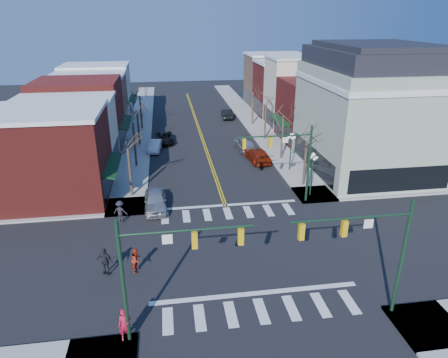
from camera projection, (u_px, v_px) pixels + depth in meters
name	position (u px, v px, depth m)	size (l,w,h in m)	color
ground	(241.00, 253.00, 28.81)	(160.00, 160.00, 0.00)	black
sidewalk_left	(134.00, 163.00, 45.85)	(3.50, 70.00, 0.15)	#9E9B93
sidewalk_right	(281.00, 156.00, 48.24)	(3.50, 70.00, 0.15)	#9E9B93
bldg_left_brick_a	(49.00, 157.00, 35.88)	(10.00, 8.50, 8.00)	maroon
bldg_left_stucco_a	(67.00, 136.00, 43.06)	(10.00, 7.00, 7.50)	beige
bldg_left_brick_b	(80.00, 114.00, 50.17)	(10.00, 9.00, 8.50)	maroon
bldg_left_tan	(91.00, 103.00, 57.84)	(10.00, 7.50, 7.80)	#90674F
bldg_left_stucco_b	(98.00, 92.00, 64.84)	(10.00, 8.00, 8.20)	beige
bldg_right_brick_a	(320.00, 111.00, 52.91)	(10.00, 8.50, 8.00)	maroon
bldg_right_stucco	(302.00, 93.00, 59.60)	(10.00, 7.00, 10.00)	beige
bldg_right_brick_b	(287.00, 89.00, 66.74)	(10.00, 8.00, 8.50)	maroon
bldg_right_tan	(274.00, 80.00, 73.95)	(10.00, 8.00, 9.00)	#90674F
victorian_corner	(371.00, 110.00, 41.75)	(12.25, 14.25, 13.30)	#9DAA93
traffic_mast_near_left	(160.00, 263.00, 19.49)	(6.60, 0.28, 7.20)	#14331E
traffic_mast_near_right	(373.00, 245.00, 21.00)	(6.60, 0.28, 7.20)	#14331E
traffic_mast_far_right	(289.00, 154.00, 34.52)	(6.60, 0.28, 7.20)	#14331E
lamppost_corner	(312.00, 167.00, 36.56)	(0.36, 0.36, 4.33)	#14331E
lamppost_midblock	(291.00, 146.00, 42.49)	(0.36, 0.36, 4.33)	#14331E
tree_left_a	(130.00, 173.00, 36.79)	(0.24, 0.24, 4.76)	#382B21
tree_left_b	(135.00, 145.00, 44.04)	(0.24, 0.24, 5.04)	#382B21
tree_left_c	(138.00, 128.00, 51.44)	(0.24, 0.24, 4.55)	#382B21
tree_left_d	(141.00, 113.00, 58.68)	(0.24, 0.24, 4.90)	#382B21
tree_right_a	(305.00, 164.00, 39.12)	(0.24, 0.24, 4.62)	#382B21
tree_right_b	(282.00, 138.00, 46.32)	(0.24, 0.24, 5.18)	#382B21
tree_right_c	(265.00, 122.00, 53.69)	(0.24, 0.24, 4.83)	#382B21
tree_right_d	(253.00, 109.00, 60.97)	(0.24, 0.24, 4.97)	#382B21
car_left_near	(155.00, 200.00, 34.96)	(1.93, 4.80, 1.63)	#A9A9AE
car_left_mid	(155.00, 146.00, 49.78)	(1.42, 4.07, 1.34)	silver
car_left_far	(165.00, 138.00, 53.05)	(2.20, 4.76, 1.32)	black
car_right_near	(257.00, 155.00, 46.36)	(2.12, 5.21, 1.51)	maroon
car_right_mid	(245.00, 144.00, 50.05)	(2.00, 4.98, 1.70)	#A3A2A6
car_right_far	(227.00, 114.00, 65.51)	(1.62, 4.64, 1.53)	black
pedestrian_red_a	(125.00, 325.00, 20.62)	(0.68, 0.45, 1.88)	#AC122D
pedestrian_red_b	(136.00, 260.00, 26.24)	(0.82, 0.64, 1.68)	#B32913
pedestrian_dark_a	(105.00, 261.00, 25.93)	(1.11, 0.46, 1.90)	black
pedestrian_dark_b	(120.00, 211.00, 32.53)	(1.18, 0.68, 1.83)	black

